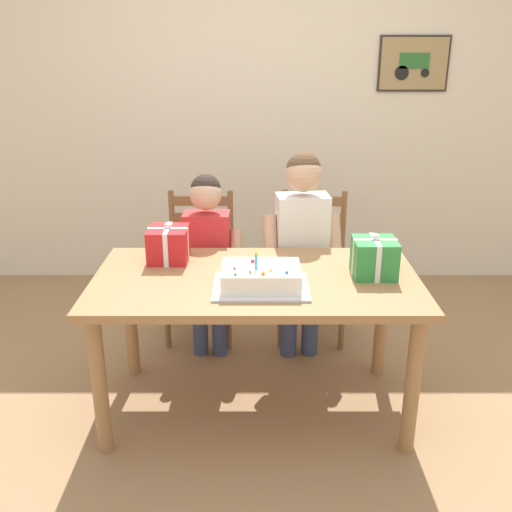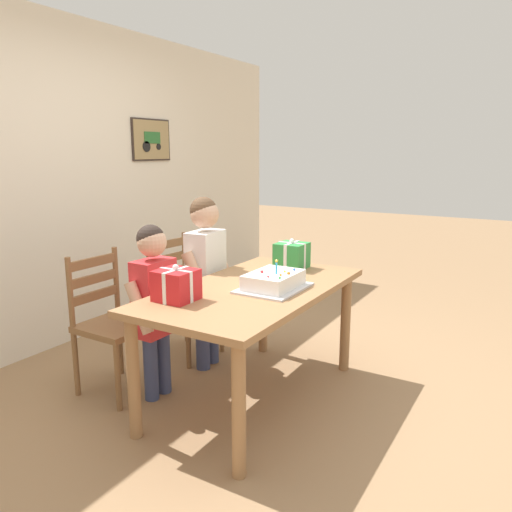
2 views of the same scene
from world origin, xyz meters
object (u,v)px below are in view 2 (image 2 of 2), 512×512
gift_box_red_large (176,285)px  chair_right (182,295)px  dining_table (254,302)px  birthday_cake (274,281)px  gift_box_beside_cake (292,255)px  child_older (206,265)px  chair_left (112,322)px  child_younger (154,295)px

gift_box_red_large → chair_right: bearing=37.7°
dining_table → birthday_cake: (0.02, -0.13, 0.14)m
gift_box_beside_cake → child_older: child_older is taller
birthday_cake → chair_right: birthday_cake is taller
chair_left → child_younger: 0.38m
birthday_cake → gift_box_red_large: (-0.48, 0.36, 0.04)m
gift_box_beside_cake → child_older: (-0.31, 0.53, -0.07)m
dining_table → birthday_cake: 0.19m
dining_table → child_younger: bearing=116.8°
dining_table → gift_box_red_large: (-0.45, 0.23, 0.18)m
chair_left → chair_right: size_ratio=1.00×
chair_left → child_older: child_older is taller
chair_right → gift_box_beside_cake: bearing=-75.9°
dining_table → chair_right: 0.95m
chair_left → chair_right: bearing=-0.0°
child_older → chair_right: bearing=72.2°
dining_table → gift_box_red_large: gift_box_red_large is taller
birthday_cake → child_older: bearing=70.5°
child_older → dining_table: bearing=-115.4°
birthday_cake → chair_right: 1.09m
child_older → child_younger: child_older is taller
chair_right → child_older: bearing=-107.8°
chair_left → gift_box_red_large: bearing=-98.6°
birthday_cake → child_younger: size_ratio=0.39×
gift_box_beside_cake → chair_left: 1.30m
gift_box_red_large → gift_box_beside_cake: size_ratio=1.00×
chair_right → child_younger: 0.74m
chair_left → child_older: 0.75m
birthday_cake → child_older: size_ratio=0.35×
dining_table → chair_right: (0.36, 0.86, -0.18)m
gift_box_beside_cake → chair_left: bearing=138.1°
gift_box_red_large → child_older: size_ratio=0.17×
child_younger → chair_right: bearing=25.4°
chair_right → gift_box_red_large: bearing=-142.3°
chair_right → child_older: (-0.10, -0.31, 0.29)m
gift_box_red_large → gift_box_beside_cake: (1.02, -0.20, 0.00)m
gift_box_red_large → chair_right: 1.09m
gift_box_beside_cake → chair_left: gift_box_beside_cake is taller
chair_left → chair_right: 0.72m
gift_box_beside_cake → child_older: 0.62m
chair_right → child_younger: size_ratio=0.82×
gift_box_beside_cake → chair_right: gift_box_beside_cake is taller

